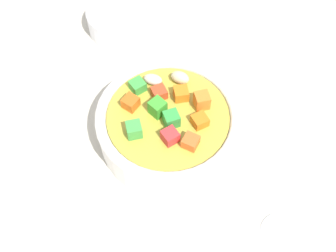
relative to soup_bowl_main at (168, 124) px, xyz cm
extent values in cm
cube|color=#BAB2A0|center=(-0.02, 0.01, -3.83)|extent=(140.00, 140.00, 2.00)
cylinder|color=white|center=(-0.02, 0.01, -0.72)|extent=(15.48, 15.48, 4.22)
torus|color=white|center=(-0.02, 0.01, 1.75)|extent=(15.72, 15.72, 1.17)
cylinder|color=#AE9D36|center=(-0.02, 0.01, 1.60)|extent=(13.27, 13.27, 0.40)
ellipsoid|color=beige|center=(3.86, -2.87, 2.51)|extent=(2.49, 2.46, 1.42)
cube|color=green|center=(-0.93, 4.06, 2.59)|extent=(1.70, 1.70, 1.59)
cube|color=orange|center=(1.76, -2.17, 2.46)|extent=(1.77, 1.77, 1.33)
cube|color=green|center=(-1.04, -0.03, 2.59)|extent=(1.54, 1.54, 1.58)
cube|color=orange|center=(-2.12, -2.77, 2.36)|extent=(1.71, 1.71, 1.13)
cube|color=red|center=(-2.87, 0.83, 2.45)|extent=(1.82, 1.82, 1.31)
cube|color=#D8591A|center=(2.55, 3.34, 2.45)|extent=(2.12, 2.12, 1.30)
cube|color=green|center=(0.77, 0.90, 2.70)|extent=(2.02, 2.02, 1.80)
cube|color=#BC3E20|center=(2.78, -0.03, 2.37)|extent=(1.62, 1.62, 1.14)
cube|color=#E05A25|center=(-4.16, -0.90, 2.38)|extent=(2.15, 2.15, 1.17)
ellipsoid|color=beige|center=(4.83, 0.08, 2.28)|extent=(2.40, 2.52, 0.97)
cube|color=green|center=(4.48, 1.92, 2.41)|extent=(1.86, 1.86, 1.22)
cube|color=orange|center=(-0.16, -3.87, 2.69)|extent=(1.69, 1.69, 1.79)
ellipsoid|color=silver|center=(-13.61, -6.37, -2.40)|extent=(3.23, 3.72, 0.86)
cylinder|color=white|center=(18.87, 0.46, -1.29)|extent=(8.70, 8.70, 3.07)
torus|color=white|center=(18.87, 0.46, 0.41)|extent=(8.79, 8.79, 0.70)
camera|label=1|loc=(-23.03, 8.55, 38.63)|focal=44.22mm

